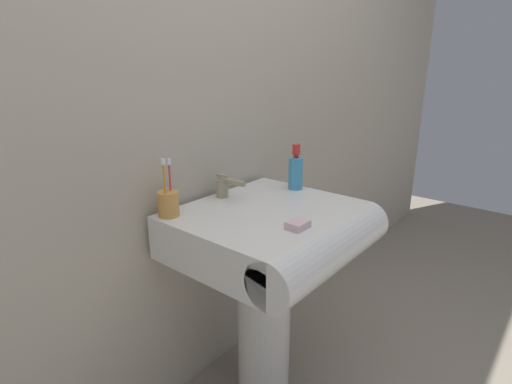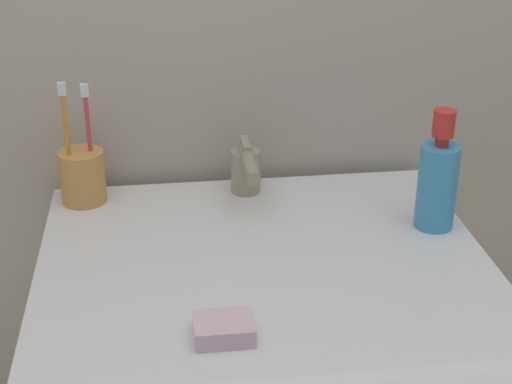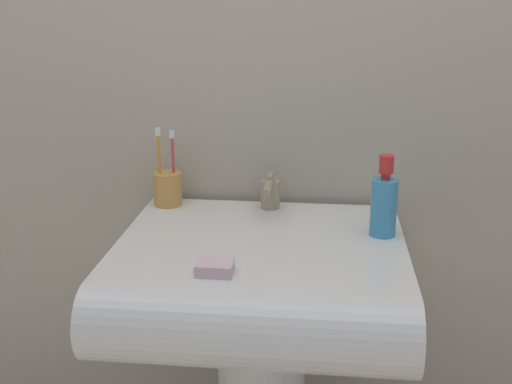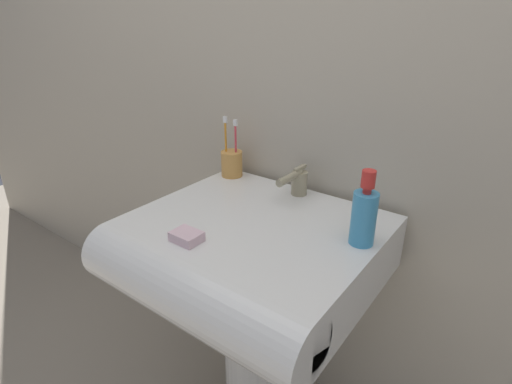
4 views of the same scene
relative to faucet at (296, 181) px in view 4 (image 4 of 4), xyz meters
The scene contains 7 objects.
wall_back 0.36m from the faucet, 88.71° to the left, with size 5.00×0.05×2.40m, color #B7AD99.
sink_pedestal 0.56m from the faucet, 89.31° to the right, with size 0.21×0.21×0.65m, color white.
sink_basin 0.28m from the faucet, 89.47° to the right, with size 0.63×0.59×0.16m.
faucet is the anchor object (origin of this frame).
toothbrush_cup 0.26m from the faucet, behind, with size 0.07×0.07×0.20m.
soap_bottle 0.31m from the faucet, 28.15° to the right, with size 0.06×0.06×0.19m.
bar_soap 0.40m from the faucet, 100.34° to the right, with size 0.07×0.06×0.02m, color silver.
Camera 4 is at (0.56, -0.76, 1.30)m, focal length 28.00 mm.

